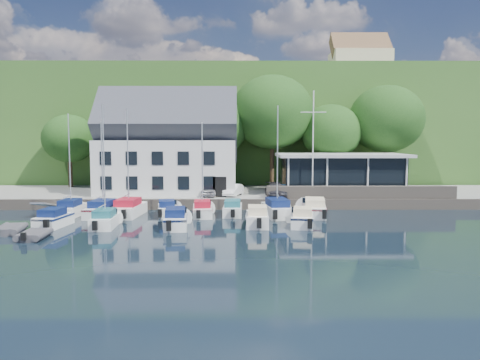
{
  "coord_description": "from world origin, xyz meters",
  "views": [
    {
      "loc": [
        0.23,
        -32.6,
        6.74
      ],
      "look_at": [
        0.45,
        9.0,
        3.0
      ],
      "focal_mm": 35.0,
      "sensor_mm": 36.0,
      "label": 1
    }
  ],
  "objects": [
    {
      "name": "boat_r1_6",
      "position": [
        3.65,
        7.32,
        4.78
      ],
      "size": [
        3.07,
        7.21,
        9.56
      ],
      "primitive_type": null,
      "rotation": [
        0.0,
        0.0,
        0.15
      ],
      "color": "white",
      "rests_on": "ground"
    },
    {
      "name": "boat_r1_5",
      "position": [
        -0.2,
        7.97,
        0.68
      ],
      "size": [
        1.85,
        5.78,
        1.36
      ],
      "primitive_type": null,
      "rotation": [
        0.0,
        0.0,
        -0.02
      ],
      "color": "white",
      "rests_on": "ground"
    },
    {
      "name": "hillside",
      "position": [
        0.0,
        62.0,
        8.0
      ],
      "size": [
        160.0,
        75.0,
        16.0
      ],
      "primitive_type": "cube",
      "color": "#2E5520",
      "rests_on": "ground"
    },
    {
      "name": "tree_2",
      "position": [
        -2.42,
        21.46,
        6.42
      ],
      "size": [
        7.93,
        7.93,
        10.84
      ],
      "primitive_type": null,
      "color": "black",
      "rests_on": "quay"
    },
    {
      "name": "boat_r2_4",
      "position": [
        5.19,
        2.68,
        0.74
      ],
      "size": [
        2.51,
        5.22,
        1.48
      ],
      "primitive_type": null,
      "rotation": [
        0.0,
        0.0,
        -0.15
      ],
      "color": "white",
      "rests_on": "ground"
    },
    {
      "name": "ground",
      "position": [
        0.0,
        0.0,
        0.0
      ],
      "size": [
        180.0,
        180.0,
        0.0
      ],
      "primitive_type": "plane",
      "color": "black",
      "rests_on": "ground"
    },
    {
      "name": "boat_r2_3",
      "position": [
        1.75,
        2.93,
        0.78
      ],
      "size": [
        1.96,
        5.42,
        1.57
      ],
      "primitive_type": null,
      "rotation": [
        0.0,
        0.0,
        -0.03
      ],
      "color": "white",
      "rests_on": "ground"
    },
    {
      "name": "gangway",
      "position": [
        -16.5,
        9.0,
        0.0
      ],
      "size": [
        1.2,
        6.0,
        1.4
      ],
      "primitive_type": null,
      "color": "silver",
      "rests_on": "ground"
    },
    {
      "name": "farmhouse",
      "position": [
        22.0,
        52.0,
        20.1
      ],
      "size": [
        10.4,
        7.0,
        8.2
      ],
      "primitive_type": null,
      "color": "beige",
      "rests_on": "hillside"
    },
    {
      "name": "boat_r2_1",
      "position": [
        -9.81,
        2.49,
        4.25
      ],
      "size": [
        2.11,
        5.82,
        8.49
      ],
      "primitive_type": null,
      "rotation": [
        0.0,
        0.0,
        0.06
      ],
      "color": "white",
      "rests_on": "ground"
    },
    {
      "name": "dinghy_1",
      "position": [
        -13.45,
        -1.64,
        0.34
      ],
      "size": [
        1.91,
        3.04,
        0.69
      ],
      "primitive_type": null,
      "rotation": [
        0.0,
        0.0,
        0.05
      ],
      "color": "#3B3A40",
      "rests_on": "ground"
    },
    {
      "name": "boat_r1_0",
      "position": [
        -14.23,
        7.65,
        4.47
      ],
      "size": [
        1.95,
        5.89,
        8.94
      ],
      "primitive_type": null,
      "rotation": [
        0.0,
        0.0,
        -0.02
      ],
      "color": "white",
      "rests_on": "ground"
    },
    {
      "name": "boat_r2_2",
      "position": [
        -4.43,
        2.26,
        0.76
      ],
      "size": [
        2.36,
        6.09,
        1.53
      ],
      "primitive_type": null,
      "rotation": [
        0.0,
        0.0,
        0.09
      ],
      "color": "white",
      "rests_on": "ground"
    },
    {
      "name": "tree_5",
      "position": [
        17.63,
        22.28,
        6.94
      ],
      "size": [
        8.69,
        8.69,
        11.88
      ],
      "primitive_type": null,
      "color": "black",
      "rests_on": "quay"
    },
    {
      "name": "tree_1",
      "position": [
        -11.38,
        22.64,
        6.07
      ],
      "size": [
        7.42,
        7.42,
        10.14
      ],
      "primitive_type": null,
      "color": "black",
      "rests_on": "quay"
    },
    {
      "name": "boat_r1_4",
      "position": [
        -2.8,
        7.4,
        4.26
      ],
      "size": [
        2.23,
        5.81,
        8.51
      ],
      "primitive_type": null,
      "rotation": [
        0.0,
        0.0,
        0.08
      ],
      "color": "white",
      "rests_on": "ground"
    },
    {
      "name": "boat_r1_3",
      "position": [
        -5.89,
        7.66,
        0.7
      ],
      "size": [
        2.51,
        5.25,
        1.39
      ],
      "primitive_type": null,
      "rotation": [
        0.0,
        0.0,
        0.17
      ],
      "color": "white",
      "rests_on": "ground"
    },
    {
      "name": "quay",
      "position": [
        0.0,
        17.5,
        0.5
      ],
      "size": [
        60.0,
        13.0,
        1.0
      ],
      "primitive_type": "cube",
      "color": "gray",
      "rests_on": "ground"
    },
    {
      "name": "car_blue",
      "position": [
        4.9,
        13.93,
        1.6
      ],
      "size": [
        1.58,
        3.56,
        1.19
      ],
      "primitive_type": "imported",
      "rotation": [
        0.0,
        0.0,
        -0.06
      ],
      "color": "#2F5B91",
      "rests_on": "quay"
    },
    {
      "name": "harbor_building",
      "position": [
        -7.0,
        16.5,
        5.35
      ],
      "size": [
        14.4,
        8.2,
        8.7
      ],
      "primitive_type": null,
      "color": "silver",
      "rests_on": "quay"
    },
    {
      "name": "car_silver",
      "position": [
        -2.54,
        13.58,
        1.64
      ],
      "size": [
        1.77,
        3.83,
        1.27
      ],
      "primitive_type": "imported",
      "rotation": [
        0.0,
        0.0,
        -0.07
      ],
      "color": "#BCBBC0",
      "rests_on": "quay"
    },
    {
      "name": "car_dgrey",
      "position": [
        3.96,
        12.75,
        1.65
      ],
      "size": [
        2.0,
        4.57,
        1.31
      ],
      "primitive_type": "imported",
      "rotation": [
        0.0,
        0.0,
        0.04
      ],
      "color": "#313035",
      "rests_on": "quay"
    },
    {
      "name": "boat_r1_1",
      "position": [
        -11.32,
        7.21,
        4.5
      ],
      "size": [
        2.87,
        6.59,
        9.0
      ],
      "primitive_type": null,
      "rotation": [
        0.0,
        0.0,
        -0.12
      ],
      "color": "white",
      "rests_on": "ground"
    },
    {
      "name": "tree_3",
      "position": [
        4.25,
        21.86,
        7.5
      ],
      "size": [
        9.51,
        9.51,
        12.99
      ],
      "primitive_type": null,
      "color": "black",
      "rests_on": "quay"
    },
    {
      "name": "boat_r2_0",
      "position": [
        -13.78,
        2.61,
        0.72
      ],
      "size": [
        2.4,
        5.25,
        1.44
      ],
      "primitive_type": null,
      "rotation": [
        0.0,
        0.0,
        -0.12
      ],
      "color": "white",
      "rests_on": "ground"
    },
    {
      "name": "field_patch",
      "position": [
        8.0,
        70.0,
        16.15
      ],
      "size": [
        50.0,
        30.0,
        0.3
      ],
      "primitive_type": "cube",
      "color": "#526432",
      "rests_on": "hillside"
    },
    {
      "name": "car_white",
      "position": [
        -0.18,
        13.72,
        1.58
      ],
      "size": [
        2.17,
        3.7,
        1.15
      ],
      "primitive_type": "imported",
      "rotation": [
        0.0,
        0.0,
        -0.29
      ],
      "color": "white",
      "rests_on": "quay"
    },
    {
      "name": "tree_0",
      "position": [
        -19.4,
        22.14,
        5.24
      ],
      "size": [
        6.2,
        6.2,
        8.48
      ],
      "primitive_type": null,
      "color": "black",
      "rests_on": "quay"
    },
    {
      "name": "club_pavilion",
      "position": [
        11.0,
        16.0,
        3.05
      ],
      "size": [
        13.2,
        7.2,
        4.1
      ],
      "primitive_type": null,
      "color": "black",
      "rests_on": "quay"
    },
    {
      "name": "boat_r1_7",
      "position": [
        6.9,
        7.52,
        0.78
      ],
      "size": [
        3.07,
        7.28,
        1.56
      ],
      "primitive_type": null,
      "rotation": [
        0.0,
        0.0,
        -0.14
      ],
      "color": "white",
      "rests_on": "ground"
    },
    {
      "name": "boat_r1_2",
      "position": [
        -9.22,
        7.65,
        4.71
      ],
      "size": [
        2.69,
        7.12,
        9.41
      ],
      "primitive_type": null,
      "rotation": [
        0.0,
        0.0,
        -0.08
      ],
      "color": "white",
      "rests_on": "ground"
    },
    {
      "name": "quay_face",
      "position": [
        0.0,
        11.0,
        0.5
      ],
      "size": [
        60.0,
        0.3,
        1.0
      ],
      "primitive_type": "cube",
      "color": "#70655A",
      "rests_on": "ground"
    },
    {
      "name": "dinghy_0",
      "position": [
        -15.92,
        0.2,
        0.36
      ],
      "size": [
        2.39,
        3.4,
        0.73
      ],
      "primitive_type": null,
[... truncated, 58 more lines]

